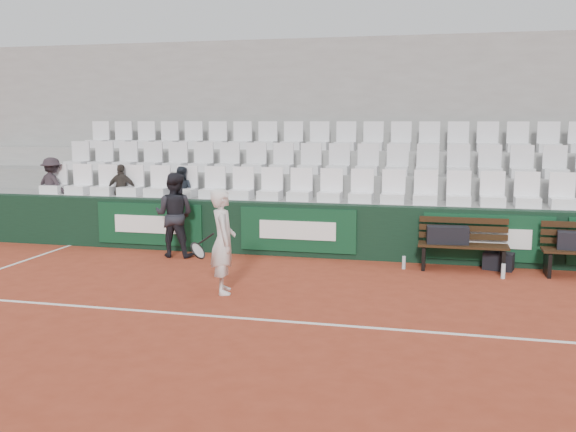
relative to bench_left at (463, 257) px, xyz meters
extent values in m
plane|color=#9C3A23|center=(-2.78, -3.48, -0.23)|extent=(80.00, 80.00, 0.00)
cube|color=white|center=(-2.78, -3.48, -0.22)|extent=(18.00, 0.06, 0.01)
cube|color=black|center=(-2.78, 0.52, 0.28)|extent=(18.00, 0.30, 1.00)
cube|color=#0C381E|center=(-5.98, 0.35, 0.30)|extent=(2.20, 0.04, 0.82)
cube|color=#0C381E|center=(-2.98, 0.35, 0.30)|extent=(2.20, 0.04, 0.82)
cube|color=#0C381E|center=(0.42, 0.35, 0.30)|extent=(2.20, 0.04, 0.82)
cube|color=gray|center=(-2.78, 1.15, 0.28)|extent=(18.00, 0.95, 1.00)
cube|color=gray|center=(-2.78, 2.10, 0.50)|extent=(18.00, 0.95, 1.45)
cube|color=#999996|center=(-2.78, 3.05, 0.72)|extent=(18.00, 0.95, 1.90)
cube|color=gray|center=(-2.78, 3.67, 1.98)|extent=(18.00, 0.30, 4.40)
cube|color=white|center=(-2.78, 0.97, 1.09)|extent=(11.90, 0.44, 0.63)
cube|color=silver|center=(-2.78, 1.92, 1.54)|extent=(11.90, 0.44, 0.63)
cube|color=silver|center=(-2.78, 2.87, 1.99)|extent=(11.90, 0.44, 0.63)
cube|color=black|center=(0.00, 0.00, 0.00)|extent=(1.50, 0.56, 0.45)
cube|color=black|center=(-0.26, 0.02, 0.37)|extent=(0.72, 0.35, 0.30)
cube|color=black|center=(0.61, 0.18, -0.08)|extent=(0.55, 0.41, 0.30)
cylinder|color=silver|center=(-0.98, -0.15, -0.11)|extent=(0.06, 0.06, 0.23)
cylinder|color=silver|center=(0.63, -0.47, -0.10)|extent=(0.07, 0.07, 0.24)
imported|color=silver|center=(-3.51, -2.33, 0.56)|extent=(0.57, 0.67, 1.57)
torus|color=black|center=(-3.91, -2.33, 0.40)|extent=(0.19, 0.30, 0.26)
cylinder|color=black|center=(-3.78, -2.33, 0.58)|extent=(0.26, 0.03, 0.20)
imported|color=black|center=(-5.25, -0.09, 0.57)|extent=(0.78, 0.61, 1.59)
imported|color=#292126|center=(-8.54, 1.02, 1.38)|extent=(0.88, 0.66, 1.21)
imported|color=#312C27|center=(-6.90, 1.02, 1.32)|extent=(0.68, 0.37, 1.09)
imported|color=black|center=(-5.58, 1.02, 1.31)|extent=(0.57, 0.47, 1.07)
camera|label=1|loc=(-0.42, -11.16, 2.33)|focal=40.00mm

